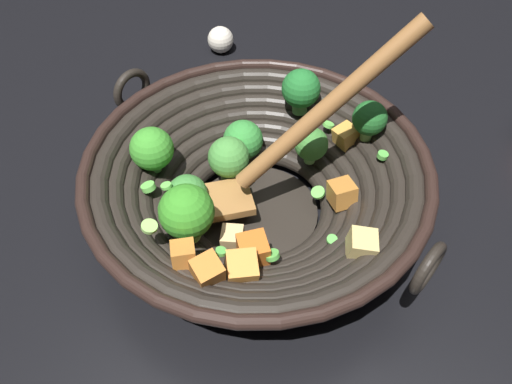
% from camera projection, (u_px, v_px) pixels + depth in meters
% --- Properties ---
extents(ground_plane, '(4.00, 4.00, 0.00)m').
position_uv_depth(ground_plane, '(257.00, 216.00, 0.60)').
color(ground_plane, black).
extents(wok, '(0.41, 0.37, 0.24)m').
position_uv_depth(wok, '(256.00, 181.00, 0.56)').
color(wok, black).
rests_on(wok, ground).
extents(garlic_bulb, '(0.04, 0.04, 0.04)m').
position_uv_depth(garlic_bulb, '(221.00, 40.00, 0.81)').
color(garlic_bulb, silver).
rests_on(garlic_bulb, ground).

